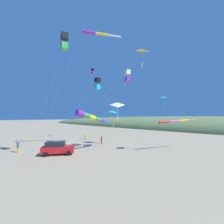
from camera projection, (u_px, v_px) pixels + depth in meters
ground_plane at (61, 146)px, 26.80m from camera, size 600.00×600.00×0.00m
dune_ridge_grassy at (180, 129)px, 65.11m from camera, size 28.00×240.00×11.28m
parked_car at (57, 148)px, 20.67m from camera, size 4.62×3.87×1.85m
cooler_box at (70, 150)px, 22.90m from camera, size 0.62×0.42×0.42m
person_adult_flyer at (102, 139)px, 28.69m from camera, size 0.60×0.59×1.69m
person_child_green_jacket at (18, 146)px, 21.86m from camera, size 0.65×0.64×1.83m
person_child_grey_jacket at (85, 136)px, 34.34m from camera, size 0.45×0.56×1.75m
kite_windsock_purple_drifting at (173, 121)px, 23.40m from camera, size 15.34×11.42×4.98m
kite_windsock_orange_high_right at (96, 33)px, 25.61m from camera, size 11.87×7.35×20.24m
kite_box_long_streamer_left at (93, 71)px, 36.41m from camera, size 4.88×0.74×17.30m
kite_delta_small_distant at (143, 51)px, 21.72m from camera, size 9.97×10.04×15.42m
kite_delta_magenta_far_left at (117, 105)px, 28.12m from camera, size 14.78×2.43×8.22m
kite_delta_blue_topmost at (164, 98)px, 22.16m from camera, size 8.85×8.62×8.49m
kite_delta_yellow_midlevel at (113, 112)px, 25.31m from camera, size 4.93×2.38×6.48m
kite_box_striped_overhead at (97, 84)px, 25.01m from camera, size 9.99×5.45×11.93m
kite_windsock_checkered_midright at (90, 117)px, 21.74m from camera, size 12.99×9.72×6.33m
kite_box_rainbow_low_near at (128, 76)px, 24.23m from camera, size 11.29×5.06×13.01m
kite_box_white_trailing at (64, 41)px, 19.44m from camera, size 3.75×5.00×16.37m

